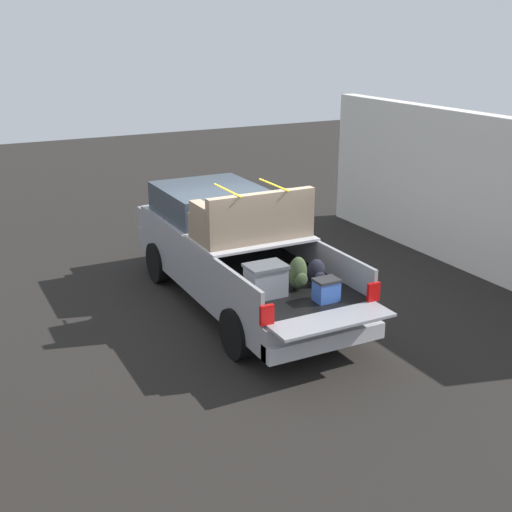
# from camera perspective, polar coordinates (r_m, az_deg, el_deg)

# --- Properties ---
(ground_plane) EXTENTS (40.00, 40.00, 0.00)m
(ground_plane) POSITION_cam_1_polar(r_m,az_deg,el_deg) (11.73, -1.35, -4.23)
(ground_plane) COLOR black
(pickup_truck) EXTENTS (6.05, 2.06, 2.23)m
(pickup_truck) POSITION_cam_1_polar(r_m,az_deg,el_deg) (11.69, -2.17, 0.73)
(pickup_truck) COLOR gray
(pickup_truck) RESTS_ON ground_plane
(building_facade) EXTENTS (8.89, 0.36, 3.12)m
(building_facade) POSITION_cam_1_polar(r_m,az_deg,el_deg) (13.78, 18.29, 5.21)
(building_facade) COLOR silver
(building_facade) RESTS_ON ground_plane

